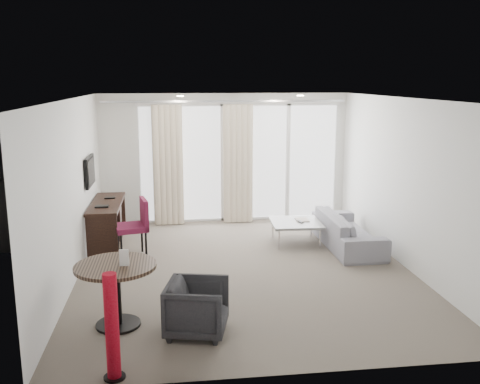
{
  "coord_description": "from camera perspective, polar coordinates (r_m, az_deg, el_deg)",
  "views": [
    {
      "loc": [
        -1.08,
        -7.71,
        2.88
      ],
      "look_at": [
        0.0,
        0.6,
        1.1
      ],
      "focal_mm": 40.0,
      "sensor_mm": 36.0,
      "label": 1
    }
  ],
  "objects": [
    {
      "name": "downlight_a",
      "position": [
        9.32,
        -6.39,
        10.14
      ],
      "size": [
        0.12,
        0.12,
        0.02
      ],
      "primitive_type": "cylinder",
      "color": "#FFE0B2",
      "rests_on": "ceiling"
    },
    {
      "name": "wall_right",
      "position": [
        8.64,
        17.2,
        0.92
      ],
      "size": [
        0.0,
        6.0,
        2.6
      ],
      "primitive_type": "cube",
      "color": "silver",
      "rests_on": "ground"
    },
    {
      "name": "curtain_left",
      "position": [
        10.66,
        -7.69,
        2.82
      ],
      "size": [
        0.6,
        0.2,
        2.38
      ],
      "primitive_type": null,
      "color": "beige",
      "rests_on": "ground"
    },
    {
      "name": "curtain_right",
      "position": [
        10.74,
        -0.2,
        3.0
      ],
      "size": [
        0.6,
        0.2,
        2.38
      ],
      "primitive_type": null,
      "color": "beige",
      "rests_on": "ground"
    },
    {
      "name": "remote",
      "position": [
        9.53,
        6.42,
        -3.41
      ],
      "size": [
        0.1,
        0.17,
        0.02
      ],
      "primitive_type": null,
      "rotation": [
        0.0,
        0.0,
        0.28
      ],
      "color": "black",
      "rests_on": "coffee_table"
    },
    {
      "name": "curtain_track",
      "position": [
        10.59,
        -1.56,
        9.66
      ],
      "size": [
        4.8,
        0.04,
        0.04
      ],
      "primitive_type": null,
      "color": "#B2B2B7",
      "rests_on": "ceiling"
    },
    {
      "name": "rattan_chair_b",
      "position": [
        13.14,
        5.12,
        0.93
      ],
      "size": [
        0.57,
        0.57,
        0.74
      ],
      "primitive_type": null,
      "rotation": [
        0.0,
        0.0,
        -0.13
      ],
      "color": "#442D18",
      "rests_on": "terrace_slab"
    },
    {
      "name": "desk_chair",
      "position": [
        8.94,
        -11.51,
        -3.81
      ],
      "size": [
        0.62,
        0.6,
        0.97
      ],
      "primitive_type": null,
      "rotation": [
        0.0,
        0.0,
        0.22
      ],
      "color": "maroon",
      "rests_on": "floor"
    },
    {
      "name": "magazine",
      "position": [
        9.68,
        6.62,
        -3.19
      ],
      "size": [
        0.24,
        0.3,
        0.02
      ],
      "primitive_type": null,
      "rotation": [
        0.0,
        0.0,
        -0.04
      ],
      "color": "gray",
      "rests_on": "coffee_table"
    },
    {
      "name": "ceiling",
      "position": [
        7.79,
        0.58,
        9.93
      ],
      "size": [
        5.0,
        6.0,
        0.0
      ],
      "primitive_type": "cube",
      "color": "white",
      "rests_on": "ground"
    },
    {
      "name": "coffee_table",
      "position": [
        9.61,
        5.96,
        -4.29
      ],
      "size": [
        0.91,
        0.91,
        0.39
      ],
      "primitive_type": null,
      "rotation": [
        0.0,
        0.0,
        -0.04
      ],
      "color": "gray",
      "rests_on": "floor"
    },
    {
      "name": "menu_card",
      "position": [
        6.38,
        -12.21,
        -8.07
      ],
      "size": [
        0.11,
        0.03,
        0.2
      ],
      "primitive_type": null,
      "rotation": [
        0.0,
        0.0,
        -0.08
      ],
      "color": "white",
      "rests_on": "round_table"
    },
    {
      "name": "tub_armchair",
      "position": [
        6.27,
        -4.59,
        -12.21
      ],
      "size": [
        0.82,
        0.8,
        0.62
      ],
      "primitive_type": "imported",
      "rotation": [
        0.0,
        0.0,
        1.35
      ],
      "color": "black",
      "rests_on": "floor"
    },
    {
      "name": "round_table",
      "position": [
        6.57,
        -13.0,
        -10.69
      ],
      "size": [
        0.96,
        0.96,
        0.76
      ],
      "primitive_type": null,
      "rotation": [
        0.0,
        0.0,
        0.0
      ],
      "color": "#38281C",
      "rests_on": "floor"
    },
    {
      "name": "floor",
      "position": [
        8.3,
        0.54,
        -8.31
      ],
      "size": [
        5.0,
        6.0,
        0.0
      ],
      "primitive_type": "cube",
      "color": "#63594E",
      "rests_on": "ground"
    },
    {
      "name": "wall_front",
      "position": [
        5.08,
        5.25,
        -6.17
      ],
      "size": [
        5.0,
        0.0,
        2.6
      ],
      "primitive_type": "cube",
      "color": "silver",
      "rests_on": "ground"
    },
    {
      "name": "wall_left",
      "position": [
        8.0,
        -17.48,
        0.04
      ],
      "size": [
        0.0,
        6.0,
        2.6
      ],
      "primitive_type": "cube",
      "color": "silver",
      "rests_on": "ground"
    },
    {
      "name": "tv",
      "position": [
        9.39,
        -15.73,
        2.16
      ],
      "size": [
        0.05,
        0.8,
        0.5
      ],
      "primitive_type": null,
      "color": "black",
      "rests_on": "wall_left"
    },
    {
      "name": "rattan_chair_a",
      "position": [
        11.98,
        1.1,
        0.02
      ],
      "size": [
        0.63,
        0.63,
        0.79
      ],
      "primitive_type": null,
      "rotation": [
        0.0,
        0.0,
        0.2
      ],
      "color": "#442D18",
      "rests_on": "terrace_slab"
    },
    {
      "name": "sofa",
      "position": [
        9.52,
        11.42,
        -4.05
      ],
      "size": [
        0.77,
        1.98,
        0.58
      ],
      "primitive_type": "imported",
      "rotation": [
        0.0,
        0.0,
        1.57
      ],
      "color": "gray",
      "rests_on": "floor"
    },
    {
      "name": "balustrade",
      "position": [
        13.93,
        -1.6,
        2.15
      ],
      "size": [
        5.5,
        0.06,
        1.05
      ],
      "primitive_type": null,
      "color": "#B2B2B7",
      "rests_on": "terrace_slab"
    },
    {
      "name": "window_frame",
      "position": [
        10.9,
        -0.03,
        3.12
      ],
      "size": [
        4.1,
        0.06,
        2.44
      ],
      "primitive_type": null,
      "color": "white",
      "rests_on": "ground"
    },
    {
      "name": "rattan_table",
      "position": [
        12.31,
        6.54,
        -0.39
      ],
      "size": [
        0.56,
        0.56,
        0.51
      ],
      "primitive_type": null,
      "rotation": [
        0.0,
        0.0,
        0.09
      ],
      "color": "#442D18",
      "rests_on": "terrace_slab"
    },
    {
      "name": "window_panel",
      "position": [
        10.91,
        -0.04,
        3.14
      ],
      "size": [
        4.0,
        0.02,
        2.38
      ],
      "primitive_type": null,
      "color": "white",
      "rests_on": "ground"
    },
    {
      "name": "downlight_b",
      "position": [
        9.59,
        6.46,
        10.19
      ],
      "size": [
        0.12,
        0.12,
        0.02
      ],
      "primitive_type": "cylinder",
      "color": "#FFE0B2",
      "rests_on": "ceiling"
    },
    {
      "name": "terrace_slab",
      "position": [
        12.63,
        -0.92,
        -1.47
      ],
      "size": [
        5.6,
        3.0,
        0.12
      ],
      "primitive_type": "cube",
      "color": "#4D4D50",
      "rests_on": "ground"
    },
    {
      "name": "red_lamp",
      "position": [
        5.44,
        -13.5,
        -13.81
      ],
      "size": [
        0.29,
        0.29,
        1.08
      ],
      "primitive_type": "cylinder",
      "rotation": [
        0.0,
        0.0,
        0.42
      ],
      "color": "maroon",
      "rests_on": "floor"
    },
    {
      "name": "desk",
      "position": [
        9.65,
        -13.96,
        -3.33
      ],
      "size": [
        0.52,
        1.65,
        0.78
      ],
      "primitive_type": null,
      "color": "black",
      "rests_on": "floor"
    }
  ]
}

